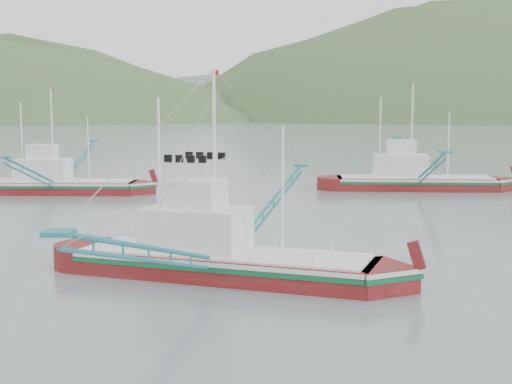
{
  "coord_description": "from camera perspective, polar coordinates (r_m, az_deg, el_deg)",
  "views": [
    {
      "loc": [
        0.59,
        -30.0,
        7.5
      ],
      "look_at": [
        0.0,
        6.0,
        3.2
      ],
      "focal_mm": 50.0,
      "sensor_mm": 36.0,
      "label": 1
    }
  ],
  "objects": [
    {
      "name": "ground",
      "position": [
        30.93,
        -0.18,
        -7.22
      ],
      "size": [
        1200.0,
        1200.0,
        0.0
      ],
      "primitive_type": "plane",
      "color": "slate",
      "rests_on": "ground"
    },
    {
      "name": "main_boat",
      "position": [
        31.48,
        -2.78,
        -3.37
      ],
      "size": [
        13.9,
        23.67,
        9.87
      ],
      "rotation": [
        0.0,
        0.0,
        -0.32
      ],
      "color": "#640F0F",
      "rests_on": "ground"
    },
    {
      "name": "bg_boat_right",
      "position": [
        66.34,
        12.49,
        1.4
      ],
      "size": [
        14.35,
        25.73,
        10.41
      ],
      "rotation": [
        0.0,
        0.0,
        -0.04
      ],
      "color": "#640F0F",
      "rests_on": "ground"
    },
    {
      "name": "bg_boat_left",
      "position": [
        64.39,
        -15.68,
        1.08
      ],
      "size": [
        13.45,
        24.28,
        9.82
      ],
      "rotation": [
        0.0,
        0.0,
        -0.02
      ],
      "color": "#640F0F",
      "rests_on": "ground"
    },
    {
      "name": "ridge_distant",
      "position": [
        590.78,
        3.81,
        6.07
      ],
      "size": [
        960.0,
        400.0,
        240.0
      ],
      "primitive_type": "ellipsoid",
      "color": "slate",
      "rests_on": "ground"
    }
  ]
}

